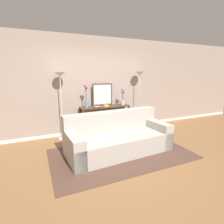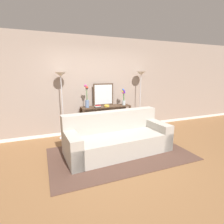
# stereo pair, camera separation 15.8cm
# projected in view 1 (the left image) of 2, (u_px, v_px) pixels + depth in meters

# --- Properties ---
(ground_plane) EXTENTS (16.00, 16.00, 0.02)m
(ground_plane) POSITION_uv_depth(u_px,v_px,m) (118.00, 158.00, 3.70)
(ground_plane) COLOR brown
(back_wall) EXTENTS (12.00, 0.15, 2.74)m
(back_wall) POSITION_uv_depth(u_px,v_px,m) (90.00, 86.00, 5.10)
(back_wall) COLOR white
(back_wall) RESTS_ON ground
(area_rug) EXTENTS (2.99, 1.76, 0.01)m
(area_rug) POSITION_uv_depth(u_px,v_px,m) (121.00, 154.00, 3.87)
(area_rug) COLOR #51382D
(area_rug) RESTS_ON ground
(couch) EXTENTS (2.35, 1.08, 0.88)m
(couch) POSITION_uv_depth(u_px,v_px,m) (118.00, 138.00, 3.95)
(couch) COLOR #ADA89E
(couch) RESTS_ON ground
(console_table) EXTENTS (1.44, 0.38, 0.81)m
(console_table) POSITION_uv_depth(u_px,v_px,m) (105.00, 114.00, 5.12)
(console_table) COLOR #473323
(console_table) RESTS_ON ground
(floor_lamp_left) EXTENTS (0.28, 0.28, 1.76)m
(floor_lamp_left) POSITION_uv_depth(u_px,v_px,m) (61.00, 87.00, 4.47)
(floor_lamp_left) COLOR silver
(floor_lamp_left) RESTS_ON ground
(floor_lamp_right) EXTENTS (0.28, 0.28, 1.78)m
(floor_lamp_right) POSITION_uv_depth(u_px,v_px,m) (139.00, 84.00, 5.40)
(floor_lamp_right) COLOR silver
(floor_lamp_right) RESTS_ON ground
(wall_mirror) EXTENTS (0.61, 0.02, 0.63)m
(wall_mirror) POSITION_uv_depth(u_px,v_px,m) (102.00, 94.00, 5.13)
(wall_mirror) COLOR #473323
(wall_mirror) RESTS_ON console_table
(vase_tall_flowers) EXTENTS (0.12, 0.14, 0.63)m
(vase_tall_flowers) POSITION_uv_depth(u_px,v_px,m) (86.00, 99.00, 4.77)
(vase_tall_flowers) COLOR #6B84AD
(vase_tall_flowers) RESTS_ON console_table
(vase_short_flowers) EXTENTS (0.13, 0.12, 0.49)m
(vase_short_flowers) POSITION_uv_depth(u_px,v_px,m) (123.00, 97.00, 5.20)
(vase_short_flowers) COLOR silver
(vase_short_flowers) RESTS_ON console_table
(fruit_bowl) EXTENTS (0.15, 0.15, 0.05)m
(fruit_bowl) POSITION_uv_depth(u_px,v_px,m) (106.00, 106.00, 4.94)
(fruit_bowl) COLOR gold
(fruit_bowl) RESTS_ON console_table
(book_stack) EXTENTS (0.18, 0.13, 0.06)m
(book_stack) POSITION_uv_depth(u_px,v_px,m) (97.00, 106.00, 4.84)
(book_stack) COLOR #2D2D33
(book_stack) RESTS_ON console_table
(book_row_under_console) EXTENTS (0.39, 0.18, 0.13)m
(book_row_under_console) POSITION_uv_depth(u_px,v_px,m) (93.00, 133.00, 5.07)
(book_row_under_console) COLOR #236033
(book_row_under_console) RESTS_ON ground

